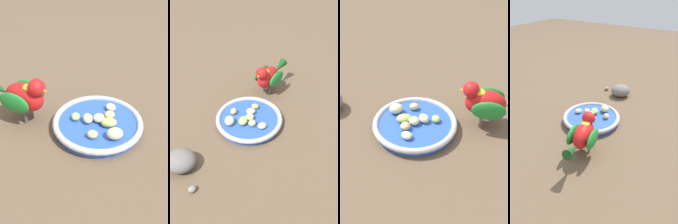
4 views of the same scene
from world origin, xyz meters
The scene contains 13 objects.
ground_plane centered at (0.00, 0.00, 0.00)m, with size 4.00×4.00×0.00m, color brown.
feeding_bowl centered at (0.01, -0.02, 0.02)m, with size 0.23×0.23×0.03m.
apple_piece_0 centered at (0.02, -0.09, 0.03)m, with size 0.03×0.02×0.02m, color beige.
apple_piece_1 centered at (-0.02, -0.03, 0.03)m, with size 0.04×0.03×0.02m, color #B2CC66.
apple_piece_2 centered at (-0.05, 0.00, 0.03)m, with size 0.04×0.03×0.03m, color beige.
apple_piece_3 centered at (0.01, -0.03, 0.03)m, with size 0.03×0.03×0.02m, color beige.
apple_piece_4 centered at (-0.01, 0.03, 0.03)m, with size 0.03×0.02×0.02m, color #E5C67F.
apple_piece_5 centered at (0.07, 0.00, 0.03)m, with size 0.03×0.02×0.02m, color #B2CC66.
apple_piece_6 centered at (0.04, -0.01, 0.03)m, with size 0.03×0.02×0.02m, color beige.
apple_piece_7 centered at (0.00, -0.06, 0.03)m, with size 0.03×0.02×0.02m, color #E5C67F.
parrot centered at (0.19, 0.06, 0.08)m, with size 0.19×0.10×0.13m.
rock_large centered at (-0.25, -0.03, 0.03)m, with size 0.09×0.08×0.06m, color slate.
pebble_0 centered at (-0.27, -0.12, 0.01)m, with size 0.02×0.02×0.02m, color gray.
Camera 4 is at (0.63, 0.38, 0.49)m, focal length 34.94 mm.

